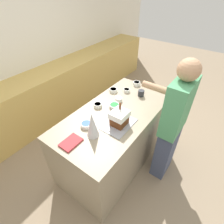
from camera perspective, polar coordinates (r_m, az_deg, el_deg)
The scene contains 17 objects.
ground_plane at distance 2.84m, azimuth 0.94°, elevation -14.55°, with size 12.00×12.00×0.00m, color gray.
wall_back at distance 3.40m, azimuth -28.42°, elevation 17.67°, with size 8.00×0.05×2.60m.
back_cabinet_block at distance 3.48m, azimuth -21.64°, elevation 4.18°, with size 6.00×0.60×0.92m.
kitchen_island at distance 2.49m, azimuth 1.04°, elevation -8.33°, with size 1.68×0.85×0.90m.
baking_tray at distance 2.02m, azimuth 2.35°, elevation -3.99°, with size 0.40×0.27×0.01m.
gingerbread_house at distance 1.95m, azimuth 2.42°, elevation -1.87°, with size 0.19×0.17×0.26m.
decorative_tree at distance 1.81m, azimuth -6.45°, elevation -4.29°, with size 0.13×0.13×0.29m.
candy_bowl_behind_tray at distance 2.26m, azimuth 0.77°, elevation 2.10°, with size 0.14×0.14×0.04m.
candy_bowl_center_rear at distance 2.58m, azimuth 4.82°, elevation 7.09°, with size 0.09×0.09×0.04m.
candy_bowl_far_left at distance 2.58m, azimuth 0.42°, elevation 7.18°, with size 0.12×0.12×0.05m.
candy_bowl_near_tray_right at distance 2.01m, azimuth -8.41°, elevation -4.03°, with size 0.13×0.13×0.04m.
candy_bowl_near_tray_left at distance 2.28m, azimuth -4.68°, elevation 2.27°, with size 0.10×0.10×0.05m.
candy_bowl_beside_tree at distance 2.76m, azimuth 8.03°, elevation 9.25°, with size 0.11×0.11×0.05m.
candy_bowl_front_corner at distance 2.37m, azimuth 2.19°, elevation 4.20°, with size 0.09×0.09×0.05m.
cookbook at distance 1.86m, azimuth -13.27°, elevation -9.64°, with size 0.22×0.15×0.02m.
mug at distance 2.50m, azimuth 9.48°, elevation 6.09°, with size 0.09×0.09×0.09m.
person at distance 2.18m, azimuth 19.06°, elevation -4.12°, with size 0.44×0.55×1.68m.
Camera 1 is at (-1.39, -0.97, 2.27)m, focal length 28.00 mm.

